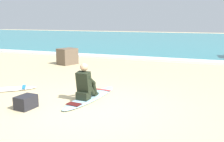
{
  "coord_description": "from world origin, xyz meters",
  "views": [
    {
      "loc": [
        2.65,
        -5.45,
        2.12
      ],
      "look_at": [
        -0.16,
        1.9,
        0.55
      ],
      "focal_mm": 41.54,
      "sensor_mm": 36.0,
      "label": 1
    }
  ],
  "objects": [
    {
      "name": "surfboard_spare_near",
      "position": [
        -3.07,
        0.55,
        0.04
      ],
      "size": [
        1.68,
        1.45,
        0.08
      ],
      "color": "white",
      "rests_on": "ground"
    },
    {
      "name": "breaking_foam",
      "position": [
        0.0,
        8.04,
        0.06
      ],
      "size": [
        80.0,
        0.9,
        0.11
      ],
      "primitive_type": "cube",
      "color": "white",
      "rests_on": "ground"
    },
    {
      "name": "surfboard_main",
      "position": [
        -0.33,
        0.7,
        0.04
      ],
      "size": [
        0.78,
        2.52,
        0.08
      ],
      "color": "#9ED1E5",
      "rests_on": "ground"
    },
    {
      "name": "beach_bag",
      "position": [
        -1.43,
        -0.61,
        0.16
      ],
      "size": [
        0.4,
        0.51,
        0.32
      ],
      "primitive_type": "cube",
      "rotation": [
        0.0,
        0.0,
        -0.1
      ],
      "color": "#232328",
      "rests_on": "ground"
    },
    {
      "name": "shoreline_rock",
      "position": [
        -3.75,
        5.28,
        0.38
      ],
      "size": [
        0.92,
        1.0,
        0.76
      ],
      "primitive_type": "cube",
      "rotation": [
        0.0,
        0.0,
        1.2
      ],
      "color": "brown",
      "rests_on": "ground"
    },
    {
      "name": "sea",
      "position": [
        0.0,
        21.74,
        0.05
      ],
      "size": [
        80.0,
        28.0,
        0.1
      ],
      "primitive_type": "cube",
      "color": "teal",
      "rests_on": "ground"
    },
    {
      "name": "ground_plane",
      "position": [
        0.0,
        0.0,
        0.0
      ],
      "size": [
        80.0,
        80.0,
        0.0
      ],
      "primitive_type": "plane",
      "color": "#CCB584"
    },
    {
      "name": "surfer_seated",
      "position": [
        -0.36,
        0.46,
        0.44
      ],
      "size": [
        0.38,
        0.71,
        0.95
      ],
      "color": "black",
      "rests_on": "surfboard_main"
    }
  ]
}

